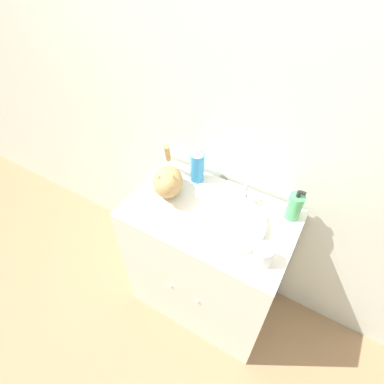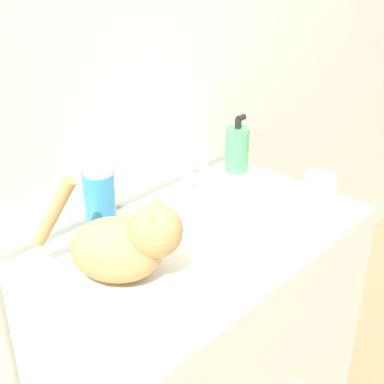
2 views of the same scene
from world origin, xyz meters
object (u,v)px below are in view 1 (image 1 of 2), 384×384
at_px(cat, 168,182).
at_px(spray_bottle, 197,165).
at_px(soap_bottle, 294,206).
at_px(cup, 263,255).

bearing_deg(cat, spray_bottle, 124.84).
bearing_deg(soap_bottle, spray_bottle, 179.73).
distance_m(cat, soap_bottle, 0.63).
xyz_separation_m(cat, spray_bottle, (0.07, 0.18, 0.01)).
bearing_deg(cup, soap_bottle, 83.74).
bearing_deg(cup, cat, 166.26).
bearing_deg(soap_bottle, cup, -96.26).
bearing_deg(spray_bottle, soap_bottle, -0.27).
distance_m(soap_bottle, spray_bottle, 0.53).
relative_size(soap_bottle, cup, 1.91).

